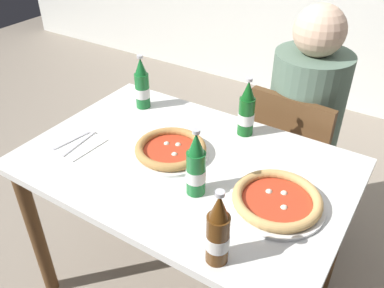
% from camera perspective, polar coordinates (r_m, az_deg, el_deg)
% --- Properties ---
extents(ground_plane, '(8.00, 8.00, 0.00)m').
position_cam_1_polar(ground_plane, '(2.04, -0.80, -19.57)').
color(ground_plane, gray).
extents(dining_table_main, '(1.20, 0.80, 0.75)m').
position_cam_1_polar(dining_table_main, '(1.57, -0.99, -5.82)').
color(dining_table_main, silver).
rests_on(dining_table_main, ground_plane).
extents(chair_behind_table, '(0.43, 0.43, 0.85)m').
position_cam_1_polar(chair_behind_table, '(2.04, 14.01, -1.82)').
color(chair_behind_table, brown).
rests_on(chair_behind_table, ground_plane).
extents(diner_seated, '(0.34, 0.34, 1.21)m').
position_cam_1_polar(diner_seated, '(2.02, 15.07, 1.17)').
color(diner_seated, '#2D3342').
rests_on(diner_seated, ground_plane).
extents(pizza_margherita_near, '(0.31, 0.31, 0.04)m').
position_cam_1_polar(pizza_margherita_near, '(1.33, 11.87, -7.80)').
color(pizza_margherita_near, white).
rests_on(pizza_margherita_near, dining_table_main).
extents(pizza_marinara_far, '(0.29, 0.29, 0.04)m').
position_cam_1_polar(pizza_marinara_far, '(1.53, -3.02, -0.80)').
color(pizza_marinara_far, white).
rests_on(pizza_marinara_far, dining_table_main).
extents(beer_bottle_left, '(0.07, 0.07, 0.25)m').
position_cam_1_polar(beer_bottle_left, '(1.82, -7.06, 8.14)').
color(beer_bottle_left, '#196B2D').
rests_on(beer_bottle_left, dining_table_main).
extents(beer_bottle_center, '(0.07, 0.07, 0.25)m').
position_cam_1_polar(beer_bottle_center, '(1.62, 7.71, 4.62)').
color(beer_bottle_center, '#14591E').
rests_on(beer_bottle_center, dining_table_main).
extents(beer_bottle_right, '(0.07, 0.07, 0.25)m').
position_cam_1_polar(beer_bottle_right, '(1.30, 0.56, -3.29)').
color(beer_bottle_right, '#196B2D').
rests_on(beer_bottle_right, dining_table_main).
extents(beer_bottle_extra, '(0.07, 0.07, 0.25)m').
position_cam_1_polar(beer_bottle_extra, '(1.10, 3.68, -12.36)').
color(beer_bottle_extra, '#512D0F').
rests_on(beer_bottle_extra, dining_table_main).
extents(napkin_with_cutlery, '(0.19, 0.19, 0.01)m').
position_cam_1_polar(napkin_with_cutlery, '(1.66, -16.10, 0.18)').
color(napkin_with_cutlery, white).
rests_on(napkin_with_cutlery, dining_table_main).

